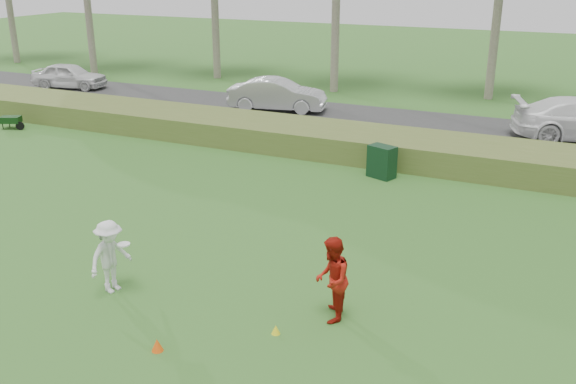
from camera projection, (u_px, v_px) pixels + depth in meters
The scene contains 11 objects.
ground at pixel (207, 311), 13.21m from camera, with size 120.00×120.00×0.00m, color #285E1F.
reed_strip at pixel (380, 146), 23.29m from camera, with size 80.00×3.00×0.90m, color #4B5F26.
park_road at pixel (414, 126), 27.70m from camera, with size 80.00×6.00×0.06m, color #2D2D2D.
player_white at pixel (110, 257), 13.77m from camera, with size 0.93×1.15×1.64m.
player_red at pixel (332, 279), 12.65m from camera, with size 0.86×0.67×1.76m, color #A5180E.
cone_orange at pixel (157, 345), 11.84m from camera, with size 0.22×0.22×0.24m, color #F7530D.
cone_yellow at pixel (276, 329), 12.39m from camera, with size 0.17×0.17×0.19m, color yellow.
utility_cabinet at pixel (382, 162), 21.15m from camera, with size 0.86×0.54×1.08m, color black.
wheelbarrow at pixel (11, 120), 27.28m from camera, with size 1.15×0.79×0.54m.
car_left at pixel (69, 76), 35.52m from camera, with size 1.64×4.08×1.39m, color silver.
car_mid at pixel (277, 95), 30.23m from camera, with size 1.60×4.58×1.51m, color silver.
Camera 1 is at (6.38, -9.80, 6.83)m, focal length 40.00 mm.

